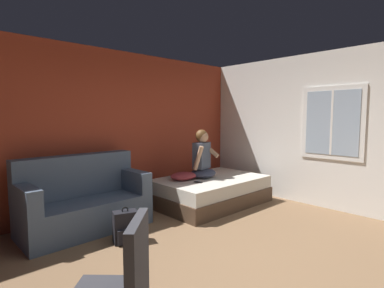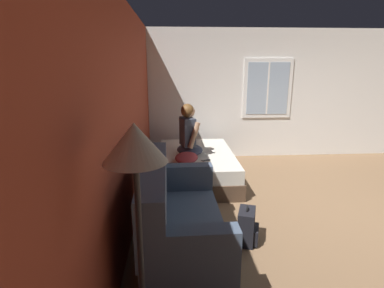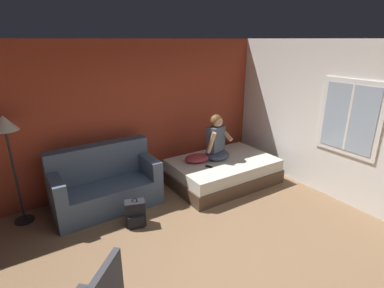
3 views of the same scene
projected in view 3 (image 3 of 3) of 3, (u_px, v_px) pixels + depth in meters
name	position (u px, v px, depth m)	size (l,w,h in m)	color
ground_plane	(221.00, 279.00, 3.55)	(40.00, 40.00, 0.00)	brown
wall_back_accent	(123.00, 116.00, 5.48)	(10.77, 0.16, 2.70)	#993823
wall_side_with_window	(376.00, 131.00, 4.61)	(0.19, 7.24, 2.70)	silver
bed	(223.00, 171.00, 5.88)	(2.02, 1.33, 0.48)	#4C3828
couch	(105.00, 184.00, 5.00)	(1.71, 0.85, 1.04)	#47566B
person_seated	(217.00, 141.00, 5.75)	(0.62, 0.56, 0.88)	#383D51
backpack	(135.00, 214.00, 4.53)	(0.34, 0.30, 0.46)	black
throw_pillow	(197.00, 158.00, 5.68)	(0.48, 0.36, 0.14)	#993338
cell_phone	(209.00, 167.00, 5.48)	(0.07, 0.14, 0.01)	black
floor_lamp	(6.00, 134.00, 4.21)	(0.36, 0.36, 1.70)	black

